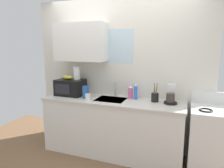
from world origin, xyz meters
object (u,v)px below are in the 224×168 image
object	(u,v)px
paper_towel_roll	(77,73)
microwave	(71,87)
dish_soap_bottle_blue	(136,92)
stove_range	(212,141)
mug_white	(88,97)
cereal_canister	(86,92)
utensil_crock	(155,97)
dish_soap_bottle_pink	(131,92)
banana_bunch	(68,77)
coffee_maker	(171,96)

from	to	relation	value
paper_towel_roll	microwave	bearing A→B (deg)	-152.83
dish_soap_bottle_blue	stove_range	bearing A→B (deg)	-8.11
stove_range	microwave	xyz separation A→B (m)	(-2.23, 0.04, 0.58)
stove_range	mug_white	xyz separation A→B (m)	(-1.80, -0.14, 0.49)
cereal_canister	utensil_crock	bearing A→B (deg)	8.93
stove_range	dish_soap_bottle_pink	bearing A→B (deg)	172.04
banana_bunch	dish_soap_bottle_blue	distance (m)	1.18
cereal_canister	mug_white	distance (m)	0.14
microwave	utensil_crock	xyz separation A→B (m)	(1.42, 0.07, -0.06)
cereal_canister	paper_towel_roll	bearing A→B (deg)	147.99
stove_range	utensil_crock	world-z (taller)	utensil_crock
utensil_crock	stove_range	bearing A→B (deg)	-8.18
utensil_crock	banana_bunch	bearing A→B (deg)	-177.28
dish_soap_bottle_pink	mug_white	size ratio (longest dim) A/B	2.24
dish_soap_bottle_pink	utensil_crock	size ratio (longest dim) A/B	0.74
coffee_maker	cereal_canister	distance (m)	1.32
stove_range	microwave	bearing A→B (deg)	178.85
coffee_maker	mug_white	bearing A→B (deg)	-168.53
stove_range	paper_towel_roll	distance (m)	2.29
paper_towel_roll	dish_soap_bottle_blue	distance (m)	1.05
cereal_canister	mug_white	world-z (taller)	cereal_canister
dish_soap_bottle_blue	microwave	bearing A→B (deg)	-174.13
banana_bunch	dish_soap_bottle_pink	world-z (taller)	banana_bunch
dish_soap_bottle_pink	utensil_crock	bearing A→B (deg)	-7.50
microwave	utensil_crock	world-z (taller)	utensil_crock
coffee_maker	dish_soap_bottle_pink	distance (m)	0.63
paper_towel_roll	cereal_canister	xyz separation A→B (m)	(0.24, -0.15, -0.28)
dish_soap_bottle_blue	cereal_canister	distance (m)	0.80
coffee_maker	microwave	bearing A→B (deg)	-177.92
microwave	paper_towel_roll	size ratio (longest dim) A/B	2.09
paper_towel_roll	coffee_maker	distance (m)	1.58
stove_range	utensil_crock	size ratio (longest dim) A/B	3.78
stove_range	dish_soap_bottle_pink	world-z (taller)	dish_soap_bottle_pink
coffee_maker	utensil_crock	xyz separation A→B (m)	(-0.23, 0.01, -0.03)
coffee_maker	cereal_canister	size ratio (longest dim) A/B	1.42
banana_bunch	utensil_crock	xyz separation A→B (m)	(1.47, 0.07, -0.23)
paper_towel_roll	coffee_maker	bearing A→B (deg)	0.31
banana_bunch	utensil_crock	world-z (taller)	banana_bunch
stove_range	dish_soap_bottle_blue	distance (m)	1.26
dish_soap_bottle_pink	mug_white	world-z (taller)	dish_soap_bottle_pink
coffee_maker	mug_white	world-z (taller)	coffee_maker
cereal_canister	mug_white	bearing A→B (deg)	-46.03
cereal_canister	coffee_maker	bearing A→B (deg)	6.89
mug_white	cereal_canister	bearing A→B (deg)	133.97
banana_bunch	cereal_canister	distance (m)	0.45
cereal_canister	utensil_crock	distance (m)	1.09
banana_bunch	mug_white	xyz separation A→B (m)	(0.48, -0.19, -0.26)
stove_range	dish_soap_bottle_pink	size ratio (longest dim) A/B	5.08
stove_range	mug_white	size ratio (longest dim) A/B	11.37
banana_bunch	coffee_maker	bearing A→B (deg)	1.96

